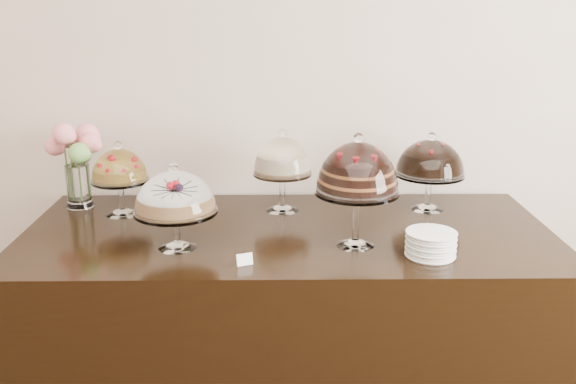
{
  "coord_description": "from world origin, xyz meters",
  "views": [
    {
      "loc": [
        -0.24,
        -0.07,
        1.83
      ],
      "look_at": [
        -0.21,
        2.4,
        1.08
      ],
      "focal_mm": 40.0,
      "sensor_mm": 36.0,
      "label": 1
    }
  ],
  "objects_px": {
    "cake_stand_sugar_sponge": "(175,196)",
    "cake_stand_cheesecake": "(282,160)",
    "display_counter": "(288,326)",
    "plate_stack": "(431,244)",
    "cake_stand_choco_layer": "(357,172)",
    "cake_stand_fruit_tart": "(119,169)",
    "flower_vase": "(77,155)",
    "cake_stand_dark_choco": "(430,161)"
  },
  "relations": [
    {
      "from": "cake_stand_sugar_sponge",
      "to": "cake_stand_cheesecake",
      "type": "height_order",
      "value": "cake_stand_cheesecake"
    },
    {
      "from": "cake_stand_choco_layer",
      "to": "plate_stack",
      "type": "xyz_separation_m",
      "value": [
        0.27,
        -0.11,
        -0.25
      ]
    },
    {
      "from": "cake_stand_sugar_sponge",
      "to": "cake_stand_choco_layer",
      "type": "height_order",
      "value": "cake_stand_choco_layer"
    },
    {
      "from": "cake_stand_cheesecake",
      "to": "cake_stand_dark_choco",
      "type": "bearing_deg",
      "value": 0.49
    },
    {
      "from": "flower_vase",
      "to": "cake_stand_choco_layer",
      "type": "bearing_deg",
      "value": -22.78
    },
    {
      "from": "cake_stand_choco_layer",
      "to": "flower_vase",
      "type": "distance_m",
      "value": 1.33
    },
    {
      "from": "cake_stand_choco_layer",
      "to": "cake_stand_fruit_tart",
      "type": "bearing_deg",
      "value": 158.55
    },
    {
      "from": "cake_stand_sugar_sponge",
      "to": "cake_stand_cheesecake",
      "type": "xyz_separation_m",
      "value": [
        0.41,
        0.45,
        0.03
      ]
    },
    {
      "from": "plate_stack",
      "to": "cake_stand_fruit_tart",
      "type": "bearing_deg",
      "value": 158.26
    },
    {
      "from": "display_counter",
      "to": "cake_stand_cheesecake",
      "type": "xyz_separation_m",
      "value": [
        -0.02,
        0.26,
        0.69
      ]
    },
    {
      "from": "cake_stand_fruit_tart",
      "to": "cake_stand_choco_layer",
      "type": "bearing_deg",
      "value": -21.45
    },
    {
      "from": "cake_stand_choco_layer",
      "to": "display_counter",
      "type": "bearing_deg",
      "value": 145.55
    },
    {
      "from": "flower_vase",
      "to": "cake_stand_fruit_tart",
      "type": "bearing_deg",
      "value": -28.47
    },
    {
      "from": "cake_stand_cheesecake",
      "to": "plate_stack",
      "type": "relative_size",
      "value": 2.05
    },
    {
      "from": "cake_stand_fruit_tart",
      "to": "flower_vase",
      "type": "distance_m",
      "value": 0.25
    },
    {
      "from": "cake_stand_sugar_sponge",
      "to": "cake_stand_choco_layer",
      "type": "relative_size",
      "value": 0.76
    },
    {
      "from": "cake_stand_sugar_sponge",
      "to": "plate_stack",
      "type": "distance_m",
      "value": 0.98
    },
    {
      "from": "display_counter",
      "to": "plate_stack",
      "type": "relative_size",
      "value": 11.93
    },
    {
      "from": "display_counter",
      "to": "cake_stand_fruit_tart",
      "type": "distance_m",
      "value": 1.01
    },
    {
      "from": "cake_stand_sugar_sponge",
      "to": "cake_stand_choco_layer",
      "type": "bearing_deg",
      "value": 1.31
    },
    {
      "from": "display_counter",
      "to": "flower_vase",
      "type": "xyz_separation_m",
      "value": [
        -0.96,
        0.33,
        0.69
      ]
    },
    {
      "from": "cake_stand_sugar_sponge",
      "to": "flower_vase",
      "type": "relative_size",
      "value": 0.84
    },
    {
      "from": "cake_stand_sugar_sponge",
      "to": "cake_stand_dark_choco",
      "type": "xyz_separation_m",
      "value": [
        1.08,
        0.46,
        0.02
      ]
    },
    {
      "from": "cake_stand_dark_choco",
      "to": "plate_stack",
      "type": "relative_size",
      "value": 1.95
    },
    {
      "from": "plate_stack",
      "to": "cake_stand_dark_choco",
      "type": "bearing_deg",
      "value": 78.56
    },
    {
      "from": "cake_stand_choco_layer",
      "to": "cake_stand_dark_choco",
      "type": "relative_size",
      "value": 1.25
    },
    {
      "from": "cake_stand_cheesecake",
      "to": "cake_stand_dark_choco",
      "type": "height_order",
      "value": "cake_stand_cheesecake"
    },
    {
      "from": "display_counter",
      "to": "cake_stand_choco_layer",
      "type": "height_order",
      "value": "cake_stand_choco_layer"
    },
    {
      "from": "display_counter",
      "to": "cake_stand_fruit_tart",
      "type": "height_order",
      "value": "cake_stand_fruit_tart"
    },
    {
      "from": "cake_stand_choco_layer",
      "to": "cake_stand_dark_choco",
      "type": "height_order",
      "value": "cake_stand_choco_layer"
    },
    {
      "from": "cake_stand_cheesecake",
      "to": "plate_stack",
      "type": "height_order",
      "value": "cake_stand_cheesecake"
    },
    {
      "from": "cake_stand_sugar_sponge",
      "to": "flower_vase",
      "type": "xyz_separation_m",
      "value": [
        -0.53,
        0.53,
        0.04
      ]
    },
    {
      "from": "cake_stand_dark_choco",
      "to": "plate_stack",
      "type": "xyz_separation_m",
      "value": [
        -0.11,
        -0.56,
        -0.18
      ]
    },
    {
      "from": "plate_stack",
      "to": "cake_stand_cheesecake",
      "type": "bearing_deg",
      "value": 135.05
    },
    {
      "from": "cake_stand_sugar_sponge",
      "to": "cake_stand_fruit_tart",
      "type": "relative_size",
      "value": 1.02
    },
    {
      "from": "cake_stand_choco_layer",
      "to": "cake_stand_cheesecake",
      "type": "height_order",
      "value": "cake_stand_choco_layer"
    },
    {
      "from": "display_counter",
      "to": "cake_stand_sugar_sponge",
      "type": "distance_m",
      "value": 0.81
    },
    {
      "from": "cake_stand_fruit_tart",
      "to": "flower_vase",
      "type": "height_order",
      "value": "flower_vase"
    },
    {
      "from": "display_counter",
      "to": "cake_stand_sugar_sponge",
      "type": "relative_size",
      "value": 6.46
    },
    {
      "from": "cake_stand_dark_choco",
      "to": "flower_vase",
      "type": "relative_size",
      "value": 0.89
    },
    {
      "from": "cake_stand_choco_layer",
      "to": "cake_stand_cheesecake",
      "type": "distance_m",
      "value": 0.53
    },
    {
      "from": "display_counter",
      "to": "cake_stand_cheesecake",
      "type": "relative_size",
      "value": 5.82
    }
  ]
}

